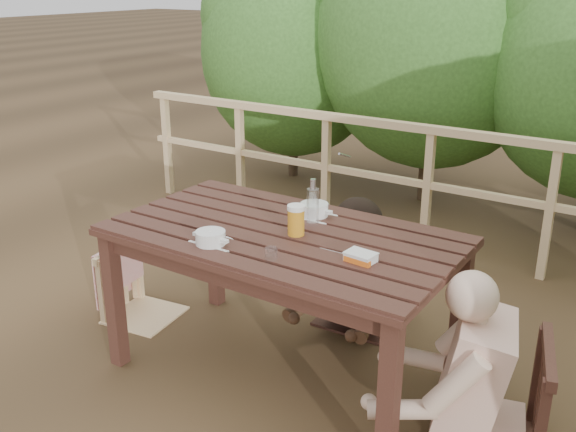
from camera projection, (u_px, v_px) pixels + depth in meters
The scene contains 14 objects.
ground at pixel (283, 371), 3.60m from camera, with size 60.00×60.00×0.00m, color brown.
table at pixel (283, 305), 3.46m from camera, with size 1.77×0.99×0.82m, color #371E17.
chair_left at pixel (140, 256), 4.04m from camera, with size 0.42×0.42×0.84m, color #DBB783.
chair_far at pixel (367, 245), 3.97m from camera, with size 0.51×0.51×1.03m, color #371E17.
chair_right at pixel (496, 347), 2.89m from camera, with size 0.51×0.51×1.02m, color #371E17.
woman at pixel (370, 223), 3.94m from camera, with size 0.52×0.64×1.30m, color black, non-canonical shape.
diner_right at pixel (508, 309), 2.80m from camera, with size 0.57×0.70×1.41m, color #D4A591, non-canonical shape.
railing at pixel (427, 190), 5.00m from camera, with size 5.60×0.10×1.01m, color #DBB783.
soup_near at pixel (211, 239), 3.15m from camera, with size 0.25×0.25×0.08m, color silver.
soup_far at pixel (314, 211), 3.52m from camera, with size 0.26×0.26×0.09m, color white.
beer_glass at pixel (296, 222), 3.25m from camera, with size 0.09×0.09×0.17m, color orange.
bottle at pixel (313, 204), 3.36m from camera, with size 0.06×0.06×0.27m, color silver.
tumbler at pixel (271, 255), 2.98m from camera, with size 0.06×0.06×0.07m, color white.
butter_tub at pixel (361, 258), 2.96m from camera, with size 0.14×0.10×0.06m, color white.
Camera 1 is at (1.71, -2.56, 2.06)m, focal length 40.66 mm.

